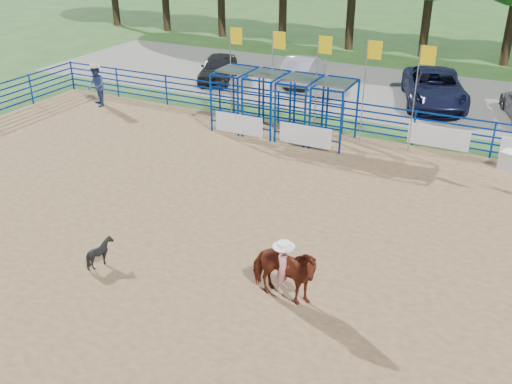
# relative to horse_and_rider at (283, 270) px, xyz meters

# --- Properties ---
(ground) EXTENTS (120.00, 120.00, 0.00)m
(ground) POSITION_rel_horse_and_rider_xyz_m (-2.49, 1.74, -0.88)
(ground) COLOR #396327
(ground) RESTS_ON ground
(arena_dirt) EXTENTS (30.00, 20.00, 0.02)m
(arena_dirt) POSITION_rel_horse_and_rider_xyz_m (-2.49, 1.74, -0.87)
(arena_dirt) COLOR olive
(arena_dirt) RESTS_ON ground
(gravel_strip) EXTENTS (40.00, 10.00, 0.01)m
(gravel_strip) POSITION_rel_horse_and_rider_xyz_m (-2.49, 18.74, -0.88)
(gravel_strip) COLOR gray
(gravel_strip) RESTS_ON ground
(horse_and_rider) EXTENTS (1.94, 0.97, 2.26)m
(horse_and_rider) POSITION_rel_horse_and_rider_xyz_m (0.00, 0.00, 0.00)
(horse_and_rider) COLOR maroon
(horse_and_rider) RESTS_ON arena_dirt
(calf) EXTENTS (0.93, 0.91, 0.78)m
(calf) POSITION_rel_horse_and_rider_xyz_m (-5.00, -0.79, -0.47)
(calf) COLOR black
(calf) RESTS_ON arena_dirt
(spectator_cowboy) EXTENTS (1.21, 1.18, 2.01)m
(spectator_cowboy) POSITION_rel_horse_and_rider_xyz_m (-14.39, 10.08, 0.14)
(spectator_cowboy) COLOR navy
(spectator_cowboy) RESTS_ON arena_dirt
(car_a) EXTENTS (2.92, 4.53, 1.44)m
(car_a) POSITION_rel_horse_and_rider_xyz_m (-11.49, 16.75, -0.15)
(car_a) COLOR black
(car_a) RESTS_ON gravel_strip
(car_b) EXTENTS (2.10, 4.72, 1.50)m
(car_b) POSITION_rel_horse_and_rider_xyz_m (-7.08, 18.55, -0.12)
(car_b) COLOR gray
(car_b) RESTS_ON gravel_strip
(car_c) EXTENTS (4.39, 6.49, 1.65)m
(car_c) POSITION_rel_horse_and_rider_xyz_m (0.15, 17.74, -0.04)
(car_c) COLOR #141732
(car_c) RESTS_ON gravel_strip
(perimeter_fence) EXTENTS (30.10, 20.10, 1.50)m
(perimeter_fence) POSITION_rel_horse_and_rider_xyz_m (-2.49, 1.74, -0.13)
(perimeter_fence) COLOR #062E93
(perimeter_fence) RESTS_ON ground
(chute_assembly) EXTENTS (19.32, 2.41, 4.20)m
(chute_assembly) POSITION_rel_horse_and_rider_xyz_m (-4.39, 10.57, 0.38)
(chute_assembly) COLOR #062E93
(chute_assembly) RESTS_ON ground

